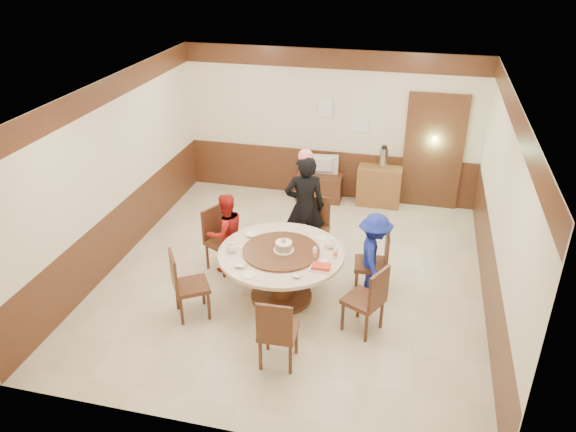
% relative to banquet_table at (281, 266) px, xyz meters
% --- Properties ---
extents(room, '(6.00, 6.04, 2.84)m').
position_rel_banquet_table_xyz_m(room, '(0.05, 0.59, 0.55)').
color(room, beige).
rests_on(room, ground).
extents(banquet_table, '(1.72, 1.72, 0.78)m').
position_rel_banquet_table_xyz_m(banquet_table, '(0.00, 0.00, 0.00)').
color(banquet_table, '#492717').
rests_on(banquet_table, ground).
extents(chair_0, '(0.49, 0.48, 0.97)m').
position_rel_banquet_table_xyz_m(chair_0, '(1.20, 0.45, -0.23)').
color(chair_0, '#492717').
rests_on(chair_0, ground).
extents(chair_1, '(0.47, 0.48, 0.97)m').
position_rel_banquet_table_xyz_m(chair_1, '(0.24, 1.20, -0.23)').
color(chair_1, '#492717').
rests_on(chair_1, ground).
extents(chair_2, '(0.60, 0.59, 0.97)m').
position_rel_banquet_table_xyz_m(chair_2, '(-1.06, 0.56, -0.23)').
color(chair_2, '#492717').
rests_on(chair_2, ground).
extents(chair_3, '(0.61, 0.61, 0.97)m').
position_rel_banquet_table_xyz_m(chair_3, '(-1.08, -0.66, -0.23)').
color(chair_3, '#492717').
rests_on(chair_3, ground).
extents(chair_4, '(0.45, 0.46, 0.97)m').
position_rel_banquet_table_xyz_m(chair_4, '(0.29, -1.30, -0.23)').
color(chair_4, '#492717').
rests_on(chair_4, ground).
extents(chair_5, '(0.60, 0.59, 0.97)m').
position_rel_banquet_table_xyz_m(chair_5, '(1.21, -0.44, -0.23)').
color(chair_5, '#492717').
rests_on(chair_5, ground).
extents(person_standing, '(0.71, 0.57, 1.71)m').
position_rel_banquet_table_xyz_m(person_standing, '(0.07, 1.22, 0.32)').
color(person_standing, black).
rests_on(person_standing, ground).
extents(person_red, '(0.76, 0.76, 1.25)m').
position_rel_banquet_table_xyz_m(person_red, '(-0.99, 0.55, 0.09)').
color(person_red, '#A31915').
rests_on(person_red, ground).
extents(person_blue, '(0.60, 0.88, 1.26)m').
position_rel_banquet_table_xyz_m(person_blue, '(1.22, 0.41, 0.09)').
color(person_blue, navy).
rests_on(person_blue, ground).
extents(birthday_cake, '(0.28, 0.28, 0.19)m').
position_rel_banquet_table_xyz_m(birthday_cake, '(0.04, -0.00, 0.31)').
color(birthday_cake, white).
rests_on(birthday_cake, banquet_table).
extents(teapot_left, '(0.17, 0.15, 0.13)m').
position_rel_banquet_table_xyz_m(teapot_left, '(-0.65, -0.15, 0.28)').
color(teapot_left, white).
rests_on(teapot_left, banquet_table).
extents(teapot_right, '(0.17, 0.15, 0.13)m').
position_rel_banquet_table_xyz_m(teapot_right, '(0.63, 0.27, 0.28)').
color(teapot_right, white).
rests_on(teapot_right, banquet_table).
extents(bowl_0, '(0.16, 0.16, 0.04)m').
position_rel_banquet_table_xyz_m(bowl_0, '(-0.52, 0.33, 0.24)').
color(bowl_0, white).
rests_on(bowl_0, banquet_table).
extents(bowl_1, '(0.13, 0.13, 0.04)m').
position_rel_banquet_table_xyz_m(bowl_1, '(0.35, -0.55, 0.24)').
color(bowl_1, white).
rests_on(bowl_1, banquet_table).
extents(bowl_2, '(0.16, 0.16, 0.04)m').
position_rel_banquet_table_xyz_m(bowl_2, '(-0.43, -0.47, 0.24)').
color(bowl_2, white).
rests_on(bowl_2, banquet_table).
extents(bowl_3, '(0.15, 0.15, 0.05)m').
position_rel_banquet_table_xyz_m(bowl_3, '(0.62, -0.14, 0.24)').
color(bowl_3, white).
rests_on(bowl_3, banquet_table).
extents(saucer_near, '(0.18, 0.18, 0.01)m').
position_rel_banquet_table_xyz_m(saucer_near, '(-0.25, -0.65, 0.22)').
color(saucer_near, white).
rests_on(saucer_near, banquet_table).
extents(saucer_far, '(0.18, 0.18, 0.01)m').
position_rel_banquet_table_xyz_m(saucer_far, '(0.45, 0.50, 0.22)').
color(saucer_far, white).
rests_on(saucer_far, banquet_table).
extents(shrimp_platter, '(0.30, 0.20, 0.06)m').
position_rel_banquet_table_xyz_m(shrimp_platter, '(0.61, -0.29, 0.24)').
color(shrimp_platter, white).
rests_on(shrimp_platter, banquet_table).
extents(bottle_0, '(0.06, 0.06, 0.16)m').
position_rel_banquet_table_xyz_m(bottle_0, '(0.48, -0.06, 0.30)').
color(bottle_0, white).
rests_on(bottle_0, banquet_table).
extents(bottle_1, '(0.06, 0.06, 0.16)m').
position_rel_banquet_table_xyz_m(bottle_1, '(0.74, 0.01, 0.30)').
color(bottle_1, white).
rests_on(bottle_1, banquet_table).
extents(tv_stand, '(0.85, 0.45, 0.50)m').
position_rel_banquet_table_xyz_m(tv_stand, '(-0.09, 3.32, -0.28)').
color(tv_stand, '#492717').
rests_on(tv_stand, ground).
extents(television, '(0.68, 0.17, 0.39)m').
position_rel_banquet_table_xyz_m(television, '(-0.09, 3.32, 0.16)').
color(television, gray).
rests_on(television, tv_stand).
extents(side_cabinet, '(0.80, 0.40, 0.75)m').
position_rel_banquet_table_xyz_m(side_cabinet, '(1.03, 3.35, -0.16)').
color(side_cabinet, brown).
rests_on(side_cabinet, ground).
extents(thermos, '(0.15, 0.15, 0.38)m').
position_rel_banquet_table_xyz_m(thermos, '(1.08, 3.35, 0.41)').
color(thermos, silver).
rests_on(thermos, side_cabinet).
extents(notice_left, '(0.25, 0.00, 0.35)m').
position_rel_banquet_table_xyz_m(notice_left, '(-0.06, 3.53, 1.22)').
color(notice_left, white).
rests_on(notice_left, room).
extents(notice_right, '(0.30, 0.00, 0.22)m').
position_rel_banquet_table_xyz_m(notice_right, '(0.59, 3.53, 0.92)').
color(notice_right, white).
rests_on(notice_right, room).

